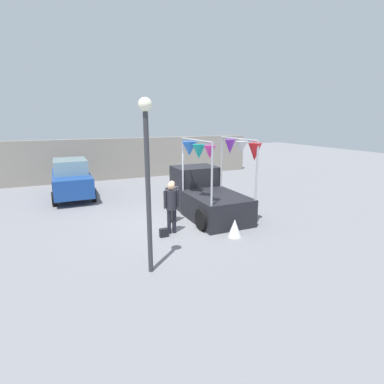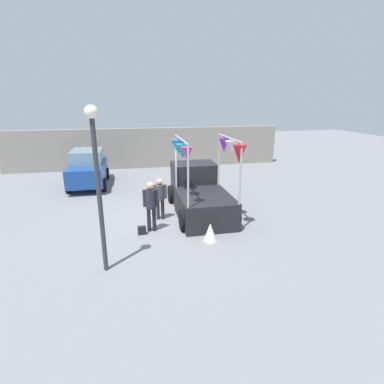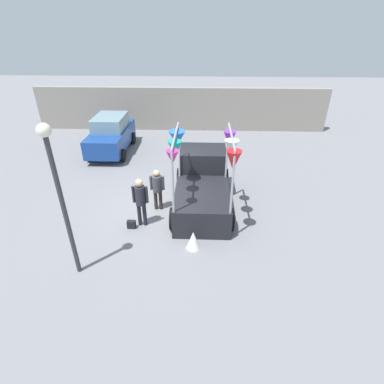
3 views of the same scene
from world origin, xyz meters
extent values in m
plane|color=slate|center=(0.00, 0.00, 0.00)|extent=(60.00, 60.00, 0.00)
cube|color=black|center=(1.43, -0.47, 0.50)|extent=(1.90, 2.60, 1.00)
cube|color=black|center=(1.43, 1.53, 0.90)|extent=(1.80, 1.40, 1.80)
cube|color=#8CB2C6|center=(1.43, 1.53, 1.35)|extent=(1.76, 1.37, 0.60)
cylinder|color=black|center=(0.48, 1.88, 0.38)|extent=(0.22, 0.76, 0.76)
cylinder|color=black|center=(2.38, 1.88, 0.38)|extent=(0.22, 0.76, 0.76)
cylinder|color=black|center=(0.48, -1.17, 0.38)|extent=(0.22, 0.76, 0.76)
cylinder|color=black|center=(2.38, -1.17, 0.38)|extent=(0.22, 0.76, 0.76)
cylinder|color=#A5A5AD|center=(0.56, 0.75, 2.03)|extent=(0.07, 0.07, 2.06)
cylinder|color=#A5A5AD|center=(2.30, 0.75, 2.03)|extent=(0.07, 0.07, 2.06)
cylinder|color=#A5A5AD|center=(0.56, -1.69, 2.03)|extent=(0.07, 0.07, 2.06)
cylinder|color=#A5A5AD|center=(2.30, -1.69, 2.03)|extent=(0.07, 0.07, 2.06)
cylinder|color=#A5A5AD|center=(0.56, -0.47, 3.06)|extent=(0.07, 2.44, 0.07)
cylinder|color=#A5A5AD|center=(2.30, -0.47, 3.06)|extent=(0.07, 2.44, 0.07)
cone|color=#D83399|center=(0.56, -1.52, 2.76)|extent=(0.54, 0.54, 0.42)
cone|color=red|center=(2.30, -1.52, 2.68)|extent=(0.59, 0.59, 0.61)
cone|color=teal|center=(0.56, -0.70, 2.69)|extent=(0.65, 0.65, 0.49)
cone|color=white|center=(2.30, -0.70, 2.78)|extent=(0.59, 0.59, 0.43)
cone|color=blue|center=(0.56, 0.11, 2.73)|extent=(0.65, 0.65, 0.51)
cone|color=purple|center=(2.30, 0.11, 2.73)|extent=(0.59, 0.59, 0.53)
cube|color=navy|center=(-3.39, 5.48, 0.77)|extent=(1.70, 4.00, 0.90)
cube|color=#72939E|center=(-3.39, 5.63, 1.55)|extent=(1.50, 2.10, 0.66)
cylinder|color=black|center=(-4.24, 6.73, 0.32)|extent=(0.18, 0.64, 0.64)
cylinder|color=black|center=(-2.54, 6.73, 0.32)|extent=(0.18, 0.64, 0.64)
cylinder|color=black|center=(-4.24, 4.23, 0.32)|extent=(0.18, 0.64, 0.64)
cylinder|color=black|center=(-2.54, 4.23, 0.32)|extent=(0.18, 0.64, 0.64)
cylinder|color=black|center=(-0.69, -1.02, 0.42)|extent=(0.13, 0.13, 0.84)
cylinder|color=black|center=(-0.51, -1.02, 0.42)|extent=(0.13, 0.13, 0.84)
cylinder|color=#26262D|center=(-0.60, -1.02, 1.17)|extent=(0.34, 0.34, 0.67)
sphere|color=tan|center=(-0.60, -1.02, 1.63)|extent=(0.25, 0.25, 0.25)
cylinder|color=#26262D|center=(-0.82, -1.02, 1.21)|extent=(0.09, 0.09, 0.60)
cylinder|color=#26262D|center=(-0.38, -1.02, 1.21)|extent=(0.09, 0.09, 0.60)
cylinder|color=#2D2823|center=(-0.28, 0.00, 0.38)|extent=(0.13, 0.13, 0.76)
cylinder|color=#2D2823|center=(-0.10, 0.00, 0.38)|extent=(0.13, 0.13, 0.76)
cylinder|color=#3F3F47|center=(-0.19, 0.00, 1.07)|extent=(0.34, 0.34, 0.60)
sphere|color=tan|center=(-0.19, 0.00, 1.48)|extent=(0.23, 0.23, 0.23)
cylinder|color=#3F3F47|center=(-0.41, 0.00, 1.10)|extent=(0.09, 0.09, 0.54)
cylinder|color=#3F3F47|center=(0.03, 0.00, 1.10)|extent=(0.09, 0.09, 0.54)
cube|color=black|center=(-0.95, -1.22, 0.14)|extent=(0.28, 0.16, 0.28)
cylinder|color=#333338|center=(-2.01, -3.27, 1.97)|extent=(0.12, 0.12, 3.94)
sphere|color=#F2EDCC|center=(-2.01, -3.27, 4.10)|extent=(0.32, 0.32, 0.32)
cube|color=gray|center=(0.00, 9.36, 1.30)|extent=(18.00, 0.36, 2.60)
cone|color=white|center=(1.18, -2.17, 0.30)|extent=(0.52, 0.52, 0.60)
camera|label=1|loc=(-3.90, -10.04, 3.78)|focal=28.00mm
camera|label=2|loc=(-1.20, -10.65, 4.36)|focal=28.00mm
camera|label=3|loc=(1.40, -9.36, 6.16)|focal=28.00mm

